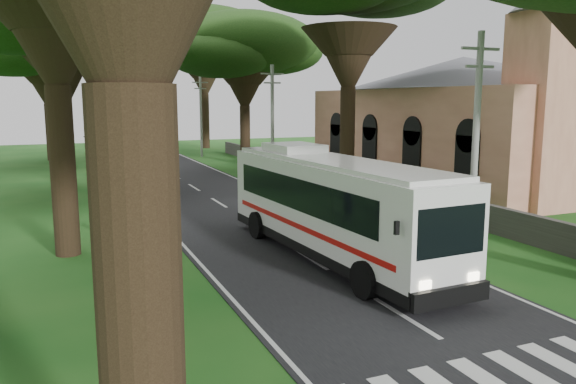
{
  "coord_description": "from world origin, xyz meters",
  "views": [
    {
      "loc": [
        -8.21,
        -9.73,
        5.65
      ],
      "look_at": [
        -0.13,
        9.71,
        2.2
      ],
      "focal_mm": 35.0,
      "sensor_mm": 36.0,
      "label": 1
    }
  ],
  "objects_px": {
    "pole_far": "(201,115)",
    "distant_car_c": "(146,141)",
    "distant_car_b": "(106,146)",
    "pedestrian": "(120,222)",
    "church": "(463,111)",
    "coach_bus": "(331,205)",
    "pole_near": "(476,142)",
    "pole_mid": "(272,122)"
  },
  "relations": [
    {
      "from": "church",
      "to": "distant_car_b",
      "type": "xyz_separation_m",
      "value": [
        -20.86,
        33.32,
        -4.26
      ]
    },
    {
      "from": "distant_car_c",
      "to": "pedestrian",
      "type": "relative_size",
      "value": 2.23
    },
    {
      "from": "church",
      "to": "distant_car_b",
      "type": "relative_size",
      "value": 6.41
    },
    {
      "from": "pole_far",
      "to": "distant_car_c",
      "type": "height_order",
      "value": "pole_far"
    },
    {
      "from": "distant_car_c",
      "to": "coach_bus",
      "type": "bearing_deg",
      "value": 101.6
    },
    {
      "from": "pole_near",
      "to": "distant_car_b",
      "type": "relative_size",
      "value": 2.14
    },
    {
      "from": "pedestrian",
      "to": "pole_far",
      "type": "bearing_deg",
      "value": -18.32
    },
    {
      "from": "pole_near",
      "to": "distant_car_c",
      "type": "relative_size",
      "value": 1.91
    },
    {
      "from": "distant_car_b",
      "to": "pedestrian",
      "type": "relative_size",
      "value": 1.99
    },
    {
      "from": "church",
      "to": "distant_car_c",
      "type": "height_order",
      "value": "church"
    },
    {
      "from": "pole_far",
      "to": "coach_bus",
      "type": "relative_size",
      "value": 0.64
    },
    {
      "from": "pole_near",
      "to": "distant_car_c",
      "type": "distance_m",
      "value": 55.84
    },
    {
      "from": "pedestrian",
      "to": "coach_bus",
      "type": "bearing_deg",
      "value": -124.2
    },
    {
      "from": "pole_near",
      "to": "distant_car_c",
      "type": "bearing_deg",
      "value": 93.34
    },
    {
      "from": "distant_car_b",
      "to": "pedestrian",
      "type": "distance_m",
      "value": 42.31
    },
    {
      "from": "church",
      "to": "pedestrian",
      "type": "bearing_deg",
      "value": -159.6
    },
    {
      "from": "pole_near",
      "to": "pole_far",
      "type": "bearing_deg",
      "value": 90.0
    },
    {
      "from": "coach_bus",
      "to": "distant_car_b",
      "type": "xyz_separation_m",
      "value": [
        -3.8,
        46.97,
        -1.3
      ]
    },
    {
      "from": "pedestrian",
      "to": "church",
      "type": "bearing_deg",
      "value": -68.85
    },
    {
      "from": "pole_near",
      "to": "distant_car_c",
      "type": "height_order",
      "value": "pole_near"
    },
    {
      "from": "coach_bus",
      "to": "pedestrian",
      "type": "distance_m",
      "value": 8.39
    },
    {
      "from": "pole_near",
      "to": "coach_bus",
      "type": "distance_m",
      "value": 5.54
    },
    {
      "from": "coach_bus",
      "to": "distant_car_c",
      "type": "xyz_separation_m",
      "value": [
        1.46,
        53.74,
        -1.31
      ]
    },
    {
      "from": "pole_mid",
      "to": "pedestrian",
      "type": "relative_size",
      "value": 4.26
    },
    {
      "from": "coach_bus",
      "to": "pole_near",
      "type": "bearing_deg",
      "value": -25.18
    },
    {
      "from": "pole_mid",
      "to": "pedestrian",
      "type": "bearing_deg",
      "value": -130.84
    },
    {
      "from": "pole_near",
      "to": "pole_far",
      "type": "height_order",
      "value": "same"
    },
    {
      "from": "church",
      "to": "distant_car_b",
      "type": "height_order",
      "value": "church"
    },
    {
      "from": "coach_bus",
      "to": "pole_mid",
      "type": "bearing_deg",
      "value": 72.15
    },
    {
      "from": "pole_mid",
      "to": "pole_far",
      "type": "xyz_separation_m",
      "value": [
        0.0,
        20.0,
        0.0
      ]
    },
    {
      "from": "distant_car_c",
      "to": "pole_near",
      "type": "bearing_deg",
      "value": 106.5
    },
    {
      "from": "pole_mid",
      "to": "pole_far",
      "type": "relative_size",
      "value": 1.0
    },
    {
      "from": "pole_far",
      "to": "pedestrian",
      "type": "distance_m",
      "value": 35.43
    },
    {
      "from": "pole_far",
      "to": "pedestrian",
      "type": "relative_size",
      "value": 4.26
    },
    {
      "from": "pole_near",
      "to": "distant_car_b",
      "type": "height_order",
      "value": "pole_near"
    },
    {
      "from": "distant_car_b",
      "to": "distant_car_c",
      "type": "xyz_separation_m",
      "value": [
        5.25,
        6.77,
        -0.01
      ]
    },
    {
      "from": "pole_near",
      "to": "distant_car_c",
      "type": "xyz_separation_m",
      "value": [
        -3.25,
        55.63,
        -3.54
      ]
    },
    {
      "from": "coach_bus",
      "to": "pedestrian",
      "type": "relative_size",
      "value": 6.6
    },
    {
      "from": "pole_mid",
      "to": "distant_car_b",
      "type": "bearing_deg",
      "value": 106.41
    },
    {
      "from": "distant_car_b",
      "to": "distant_car_c",
      "type": "relative_size",
      "value": 0.89
    },
    {
      "from": "coach_bus",
      "to": "pole_far",
      "type": "bearing_deg",
      "value": 79.67
    },
    {
      "from": "pole_mid",
      "to": "distant_car_c",
      "type": "distance_m",
      "value": 35.95
    }
  ]
}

